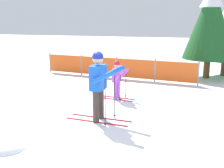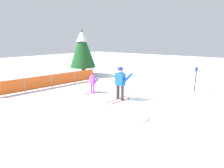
# 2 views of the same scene
# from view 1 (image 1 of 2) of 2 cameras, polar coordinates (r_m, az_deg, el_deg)

# --- Properties ---
(ground_plane) EXTENTS (60.00, 60.00, 0.00)m
(ground_plane) POSITION_cam_1_polar(r_m,az_deg,el_deg) (7.02, -3.23, -7.62)
(ground_plane) COLOR white
(skier_adult) EXTENTS (1.67, 0.78, 1.74)m
(skier_adult) POSITION_cam_1_polar(r_m,az_deg,el_deg) (6.79, -2.61, 0.85)
(skier_adult) COLOR maroon
(skier_adult) RESTS_ON ground_plane
(skier_child) EXTENTS (1.17, 0.57, 1.21)m
(skier_child) POSITION_cam_1_polar(r_m,az_deg,el_deg) (8.71, 1.05, 1.45)
(skier_child) COLOR maroon
(skier_child) RESTS_ON ground_plane
(safety_fence) EXTENTS (6.64, 1.03, 0.92)m
(safety_fence) POSITION_cam_1_polar(r_m,az_deg,el_deg) (11.79, 0.86, 3.40)
(safety_fence) COLOR gray
(safety_fence) RESTS_ON ground_plane
(conifer_near) EXTENTS (2.11, 2.11, 3.92)m
(conifer_near) POSITION_cam_1_polar(r_m,az_deg,el_deg) (12.33, 19.38, 12.28)
(conifer_near) COLOR #4C3823
(conifer_near) RESTS_ON ground_plane
(snow_mound) EXTENTS (0.89, 0.76, 0.36)m
(snow_mound) POSITION_cam_1_polar(r_m,az_deg,el_deg) (6.09, -21.08, -11.98)
(snow_mound) COLOR white
(snow_mound) RESTS_ON ground_plane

